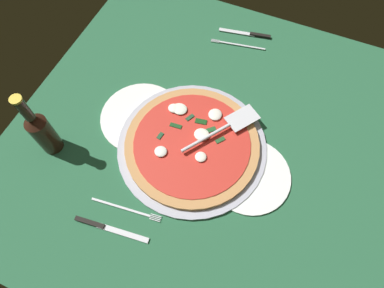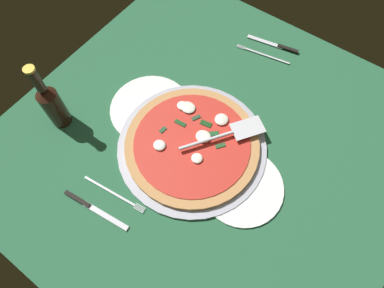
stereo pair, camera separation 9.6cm
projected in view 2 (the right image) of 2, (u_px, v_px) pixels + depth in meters
The scene contains 10 objects.
ground_plane at pixel (208, 142), 99.86cm from camera, with size 115.27×115.27×0.80cm, color #265D3C.
checker_pattern at pixel (208, 142), 99.46cm from camera, with size 115.27×115.27×0.10cm.
pizza_pan at pixel (192, 147), 97.88cm from camera, with size 44.10×44.10×1.32cm, color #ACAEBF.
dinner_plate_left at pixel (242, 187), 92.31cm from camera, with size 23.36×23.36×1.00cm, color white.
dinner_plate_right at pixel (150, 109), 104.22cm from camera, with size 25.33×25.33×1.00cm, color white.
pizza at pixel (192, 144), 96.58cm from camera, with size 39.44×39.44×2.93cm.
pizza_server at pixel (227, 134), 95.35cm from camera, with size 17.62×23.18×1.00cm.
place_setting_near at pixel (270, 51), 115.48cm from camera, with size 21.59×16.45×1.40cm.
place_setting_far at pixel (102, 201), 90.55cm from camera, with size 21.10×15.58×1.40cm.
beer_bottle at pixel (52, 104), 94.52cm from camera, with size 5.95×5.95×24.56cm.
Camera 2 is at (-23.07, 40.29, 88.15)cm, focal length 30.91 mm.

